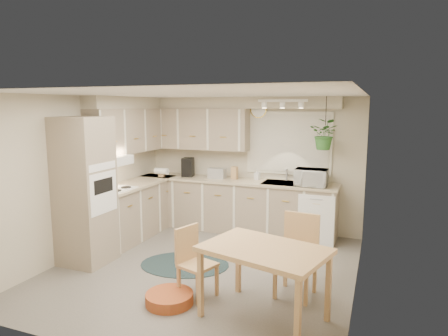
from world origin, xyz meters
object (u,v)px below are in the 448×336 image
Objects in this scene: chair_left at (198,263)px; dining_table at (264,283)px; microwave at (311,176)px; braided_rug at (185,264)px; pet_bed at (169,298)px; chair_back at (296,257)px.

dining_table is at bearing 95.21° from chair_left.
microwave is at bearing 89.13° from dining_table.
pet_bed is at bearing -71.83° from braided_rug.
braided_rug is 1.14m from pet_bed.
chair_left is 0.86× the size of chair_back.
dining_table is 2.42× the size of microwave.
chair_left reaches higher than braided_rug.
chair_left is 2.72m from microwave.
chair_back is at bearing -12.09° from braided_rug.
chair_back reaches higher than braided_rug.
dining_table is 2.29× the size of pet_bed.
braided_rug is (-1.44, 1.00, -0.39)m from dining_table.
pet_bed is at bearing -175.69° from dining_table.
dining_table is at bearing -34.70° from braided_rug.
microwave is at bearing 178.42° from chair_left.
dining_table is 0.69m from chair_back.
dining_table is at bearing -90.59° from microwave.
chair_left is 1.60× the size of microwave.
chair_back is 1.87× the size of microwave.
dining_table is 1.29× the size of chair_back.
pet_bed is (-1.30, -0.73, -0.42)m from chair_back.
microwave is at bearing 48.36° from braided_rug.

